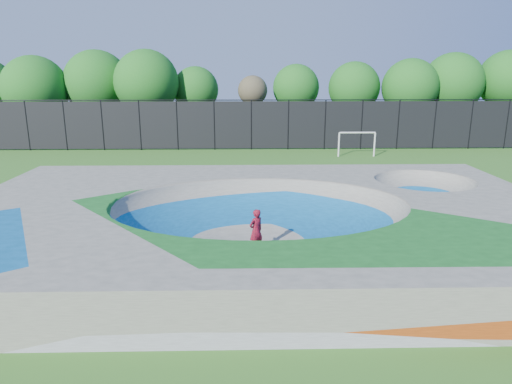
% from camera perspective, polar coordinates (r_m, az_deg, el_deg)
% --- Properties ---
extents(ground, '(120.00, 120.00, 0.00)m').
position_cam_1_polar(ground, '(17.25, 0.37, -6.07)').
color(ground, '#2B601A').
rests_on(ground, ground).
extents(skate_deck, '(22.00, 14.00, 1.50)m').
position_cam_1_polar(skate_deck, '(17.00, 0.37, -3.70)').
color(skate_deck, gray).
rests_on(skate_deck, ground).
extents(skater, '(0.68, 0.65, 1.56)m').
position_cam_1_polar(skater, '(15.94, -0.00, -4.87)').
color(skater, red).
rests_on(skater, ground).
extents(skateboard, '(0.71, 0.70, 0.05)m').
position_cam_1_polar(skateboard, '(16.21, -0.00, -7.38)').
color(skateboard, black).
rests_on(skateboard, ground).
extents(soccer_goal, '(2.81, 0.12, 1.85)m').
position_cam_1_polar(soccer_goal, '(35.11, 12.51, 6.43)').
color(soccer_goal, silver).
rests_on(soccer_goal, ground).
extents(fence, '(48.09, 0.09, 4.04)m').
position_cam_1_polar(fence, '(37.35, -0.58, 8.51)').
color(fence, black).
rests_on(fence, ground).
extents(treeline, '(53.45, 7.51, 8.19)m').
position_cam_1_polar(treeline, '(42.38, -2.58, 13.19)').
color(treeline, '#412C20').
rests_on(treeline, ground).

